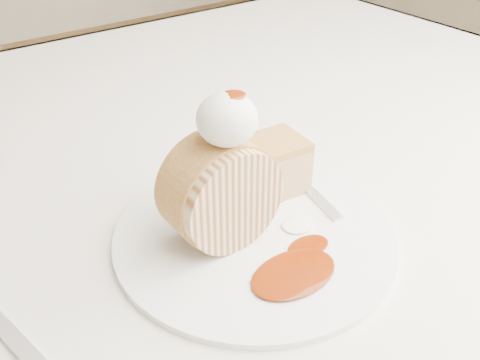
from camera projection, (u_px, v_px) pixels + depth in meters
table at (157, 203)px, 0.71m from camera, size 1.40×0.90×0.75m
plate at (255, 235)px, 0.51m from camera, size 0.29×0.29×0.01m
roulade_slice at (221, 192)px, 0.47m from camera, size 0.10×0.05×0.10m
cake_chunk at (274, 168)px, 0.55m from camera, size 0.06×0.06×0.05m
whipped_cream at (227, 119)px, 0.43m from camera, size 0.05×0.05×0.05m
caramel_drizzle at (231, 89)px, 0.42m from camera, size 0.03×0.02×0.01m
caramel_pool at (294, 273)px, 0.45m from camera, size 0.09×0.06×0.00m
fork at (309, 189)px, 0.56m from camera, size 0.05×0.16×0.00m
spoon at (28, 355)px, 0.39m from camera, size 0.06×0.18×0.00m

